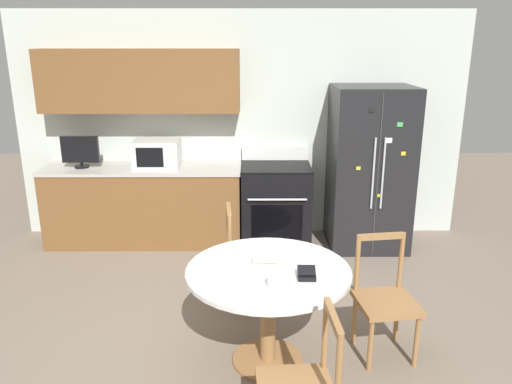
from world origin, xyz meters
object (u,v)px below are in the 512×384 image
object	(u,v)px
dining_chair_far	(248,258)
candle_glass	(273,282)
dining_chair_right	(385,301)
countertop_tv	(80,151)
refrigerator	(369,168)
wallet	(307,274)
microwave	(157,154)
oven_range	(276,204)

from	to	relation	value
dining_chair_far	candle_glass	bearing A→B (deg)	4.29
dining_chair_far	dining_chair_right	bearing A→B (deg)	48.92
countertop_tv	dining_chair_right	xyz separation A→B (m)	(2.90, -2.17, -0.66)
refrigerator	dining_chair_right	size ratio (longest dim) A/B	2.00
dining_chair_right	wallet	distance (m)	0.74
refrigerator	candle_glass	bearing A→B (deg)	-115.20
dining_chair_right	wallet	world-z (taller)	dining_chair_right
countertop_tv	dining_chair_right	world-z (taller)	countertop_tv
countertop_tv	dining_chair_right	distance (m)	3.68
countertop_tv	candle_glass	size ratio (longest dim) A/B	5.11
dining_chair_right	candle_glass	distance (m)	0.98
dining_chair_far	dining_chair_right	world-z (taller)	same
dining_chair_far	wallet	world-z (taller)	dining_chair_far
dining_chair_far	wallet	xyz separation A→B (m)	(0.41, -1.00, 0.34)
countertop_tv	candle_glass	bearing A→B (deg)	-51.07
microwave	wallet	world-z (taller)	microwave
refrigerator	oven_range	world-z (taller)	refrigerator
oven_range	microwave	distance (m)	1.46
dining_chair_far	countertop_tv	bearing A→B (deg)	-131.89
oven_range	dining_chair_far	bearing A→B (deg)	-102.26
refrigerator	dining_chair_far	distance (m)	1.96
candle_glass	wallet	world-z (taller)	candle_glass
microwave	countertop_tv	xyz separation A→B (m)	(-0.85, -0.02, 0.04)
microwave	dining_chair_far	distance (m)	1.87
refrigerator	wallet	distance (m)	2.53
candle_glass	microwave	bearing A→B (deg)	115.22
microwave	dining_chair_far	xyz separation A→B (m)	(1.03, -1.44, -0.62)
oven_range	countertop_tv	xyz separation A→B (m)	(-2.18, 0.00, 0.62)
oven_range	dining_chair_far	distance (m)	1.45
candle_glass	wallet	bearing A→B (deg)	28.82
dining_chair_far	oven_range	bearing A→B (deg)	162.98
oven_range	microwave	xyz separation A→B (m)	(-1.33, 0.02, 0.58)
dining_chair_right	microwave	bearing A→B (deg)	-54.69
refrigerator	countertop_tv	distance (m)	3.22
refrigerator	microwave	distance (m)	2.37
dining_chair_far	wallet	size ratio (longest dim) A/B	6.93
microwave	dining_chair_far	bearing A→B (deg)	-54.45
wallet	dining_chair_far	bearing A→B (deg)	112.17
countertop_tv	wallet	bearing A→B (deg)	-46.66
dining_chair_right	oven_range	bearing A→B (deg)	-79.59
microwave	candle_glass	xyz separation A→B (m)	(1.20, -2.56, -0.27)
dining_chair_right	wallet	xyz separation A→B (m)	(-0.62, -0.25, 0.34)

